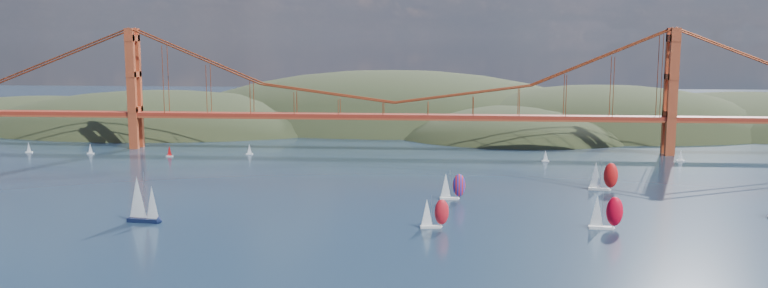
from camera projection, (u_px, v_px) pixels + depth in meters
ground at (336, 279)px, 160.09m from camera, size 1200.00×1200.00×0.00m
headlands at (484, 148)px, 432.61m from camera, size 725.00×225.00×96.00m
bridge at (391, 80)px, 333.15m from camera, size 552.00×12.00×55.00m
sloop_navy at (142, 200)px, 207.90m from camera, size 9.45×5.67×14.32m
racer_0 at (434, 213)px, 201.70m from camera, size 7.95×3.86×8.95m
racer_1 at (605, 212)px, 200.38m from camera, size 8.97×3.94×10.18m
racer_3 at (603, 176)px, 250.77m from camera, size 9.62×5.36×10.79m
racer_rwb at (452, 186)px, 236.99m from camera, size 8.18×3.39×9.35m
distant_boat_0 at (29, 147)px, 332.44m from camera, size 3.00×2.00×4.70m
distant_boat_1 at (90, 149)px, 328.96m from camera, size 3.00×2.00×4.70m
distant_boat_2 at (169, 151)px, 321.56m from camera, size 3.00×2.00×4.70m
distant_boat_3 at (249, 149)px, 327.18m from camera, size 3.00×2.00×4.70m
distant_boat_4 at (681, 156)px, 309.68m from camera, size 3.00×2.00×4.70m
distant_boat_8 at (546, 156)px, 308.98m from camera, size 3.00×2.00×4.70m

